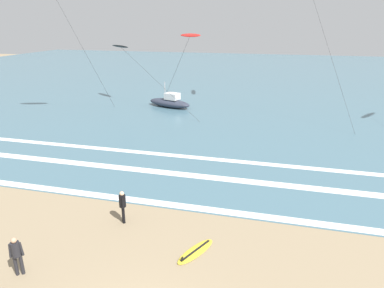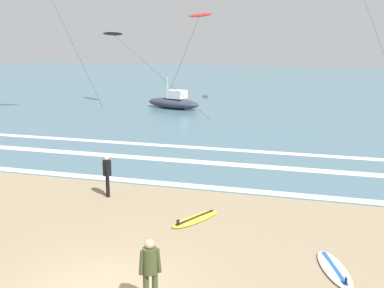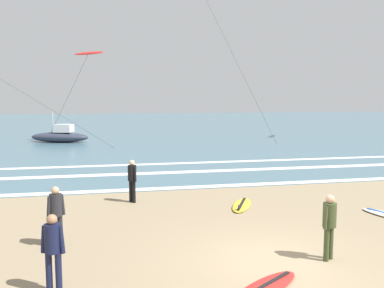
{
  "view_description": "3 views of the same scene",
  "coord_description": "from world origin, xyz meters",
  "views": [
    {
      "loc": [
        3.55,
        -6.36,
        8.93
      ],
      "look_at": [
        -0.21,
        8.45,
        3.45
      ],
      "focal_mm": 32.04,
      "sensor_mm": 36.0,
      "label": 1
    },
    {
      "loc": [
        4.73,
        -8.79,
        5.78
      ],
      "look_at": [
        -0.15,
        7.93,
        1.87
      ],
      "focal_mm": 43.6,
      "sensor_mm": 36.0,
      "label": 2
    },
    {
      "loc": [
        -3.9,
        -8.83,
        3.88
      ],
      "look_at": [
        -0.51,
        7.51,
        2.02
      ],
      "focal_mm": 38.57,
      "sensor_mm": 36.0,
      "label": 3
    }
  ],
  "objects": [
    {
      "name": "wave_foam_shoreline",
      "position": [
        1.48,
        8.46,
        0.01
      ],
      "size": [
        58.16,
        0.56,
        0.01
      ],
      "primitive_type": "cube",
      "color": "white",
      "rests_on": "ocean_surface"
    },
    {
      "name": "ground_plane",
      "position": [
        0.0,
        0.0,
        0.0
      ],
      "size": [
        160.0,
        160.0,
        0.0
      ],
      "primitive_type": "plane",
      "color": "#937F60"
    },
    {
      "name": "surfboard_foreground_flat",
      "position": [
        0.81,
        5.04,
        0.05
      ],
      "size": [
        1.47,
        2.15,
        0.25
      ],
      "color": "yellow",
      "rests_on": "ground"
    },
    {
      "name": "surfer_left_near",
      "position": [
        -5.25,
        2.17,
        0.96
      ],
      "size": [
        0.48,
        0.33,
        1.6
      ],
      "color": "#232328",
      "rests_on": "ground"
    },
    {
      "name": "kite_red_far_left",
      "position": [
        -5.27,
        27.66,
        7.63
      ],
      "size": [
        5.46,
        3.66,
        7.88
      ],
      "color": "red",
      "rests_on": "ground"
    },
    {
      "name": "surfer_mid_group",
      "position": [
        1.25,
        -0.13,
        0.96
      ],
      "size": [
        0.48,
        0.34,
        1.6
      ],
      "color": "#384223",
      "rests_on": "ground"
    },
    {
      "name": "offshore_boat",
      "position": [
        -7.94,
        28.95,
        0.55
      ],
      "size": [
        5.47,
        3.26,
        2.7
      ],
      "color": "#2D3342",
      "rests_on": "ground"
    },
    {
      "name": "surfer_background_far",
      "position": [
        -5.01,
        -0.51,
        0.96
      ],
      "size": [
        0.51,
        0.32,
        1.6
      ],
      "color": "#141938",
      "rests_on": "ground"
    },
    {
      "name": "ocean_surface",
      "position": [
        0.0,
        53.06,
        0.01
      ],
      "size": [
        140.0,
        90.0,
        0.01
      ],
      "primitive_type": "cube",
      "color": "#476B7A",
      "rests_on": "ground"
    },
    {
      "name": "surfer_left_far",
      "position": [
        -3.02,
        6.41,
        0.96
      ],
      "size": [
        0.34,
        0.48,
        1.6
      ],
      "color": "black",
      "rests_on": "ground"
    },
    {
      "name": "wave_foam_mid_break",
      "position": [
        0.59,
        12.18,
        0.01
      ],
      "size": [
        58.28,
        0.7,
        0.01
      ],
      "primitive_type": "cube",
      "color": "white",
      "rests_on": "ocean_surface"
    },
    {
      "name": "surfboard_right_spare",
      "position": [
        -0.82,
        -1.29,
        0.05
      ],
      "size": [
        2.07,
        1.68,
        0.25
      ],
      "color": "red",
      "rests_on": "ground"
    },
    {
      "name": "wave_foam_outer_break",
      "position": [
        -0.02,
        15.11,
        0.01
      ],
      "size": [
        37.68,
        0.58,
        0.01
      ],
      "primitive_type": "cube",
      "color": "white",
      "rests_on": "ocean_surface"
    }
  ]
}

